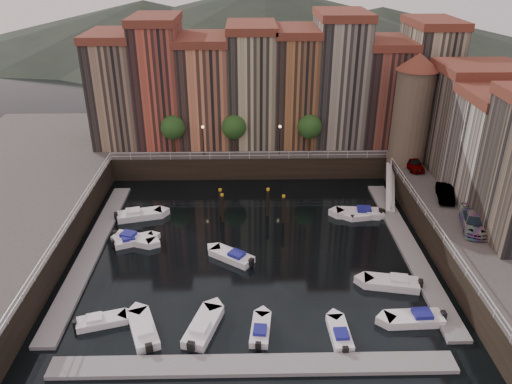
{
  "coord_description": "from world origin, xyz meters",
  "views": [
    {
      "loc": [
        -0.36,
        -44.31,
        27.92
      ],
      "look_at": [
        0.62,
        4.0,
        4.08
      ],
      "focal_mm": 35.0,
      "sensor_mm": 36.0,
      "label": 1
    }
  ],
  "objects_px": {
    "corner_tower": "(413,108)",
    "car_a": "(413,164)",
    "car_b": "(445,194)",
    "car_c": "(473,223)",
    "gangway": "(391,185)",
    "boat_left_2": "(133,239)",
    "boat_left_0": "(100,321)",
    "mooring_pilings": "(248,206)",
    "boat_left_3": "(133,240)"
  },
  "relations": [
    {
      "from": "car_c",
      "to": "car_a",
      "type": "bearing_deg",
      "value": 109.66
    },
    {
      "from": "gangway",
      "to": "car_c",
      "type": "height_order",
      "value": "car_c"
    },
    {
      "from": "boat_left_0",
      "to": "boat_left_2",
      "type": "height_order",
      "value": "boat_left_2"
    },
    {
      "from": "boat_left_2",
      "to": "boat_left_3",
      "type": "distance_m",
      "value": 0.26
    },
    {
      "from": "mooring_pilings",
      "to": "car_a",
      "type": "relative_size",
      "value": 1.73
    },
    {
      "from": "mooring_pilings",
      "to": "car_a",
      "type": "distance_m",
      "value": 21.73
    },
    {
      "from": "corner_tower",
      "to": "boat_left_0",
      "type": "relative_size",
      "value": 3.19
    },
    {
      "from": "car_b",
      "to": "car_c",
      "type": "distance_m",
      "value": 6.48
    },
    {
      "from": "mooring_pilings",
      "to": "car_a",
      "type": "height_order",
      "value": "car_a"
    },
    {
      "from": "car_c",
      "to": "boat_left_0",
      "type": "bearing_deg",
      "value": -150.12
    },
    {
      "from": "car_b",
      "to": "mooring_pilings",
      "type": "bearing_deg",
      "value": -171.59
    },
    {
      "from": "boat_left_0",
      "to": "car_c",
      "type": "xyz_separation_m",
      "value": [
        34.16,
        9.48,
        3.44
      ]
    },
    {
      "from": "boat_left_2",
      "to": "car_a",
      "type": "height_order",
      "value": "car_a"
    },
    {
      "from": "boat_left_3",
      "to": "car_c",
      "type": "relative_size",
      "value": 0.82
    },
    {
      "from": "boat_left_3",
      "to": "gangway",
      "type": "bearing_deg",
      "value": -3.46
    },
    {
      "from": "mooring_pilings",
      "to": "car_b",
      "type": "distance_m",
      "value": 21.59
    },
    {
      "from": "mooring_pilings",
      "to": "boat_left_3",
      "type": "xyz_separation_m",
      "value": [
        -12.13,
        -4.95,
        -1.32
      ]
    },
    {
      "from": "corner_tower",
      "to": "boat_left_3",
      "type": "height_order",
      "value": "corner_tower"
    },
    {
      "from": "boat_left_0",
      "to": "car_b",
      "type": "bearing_deg",
      "value": 9.38
    },
    {
      "from": "car_a",
      "to": "car_c",
      "type": "bearing_deg",
      "value": -88.39
    },
    {
      "from": "car_a",
      "to": "car_c",
      "type": "xyz_separation_m",
      "value": [
        1.37,
        -14.83,
        0.04
      ]
    },
    {
      "from": "gangway",
      "to": "car_a",
      "type": "distance_m",
      "value": 4.3
    },
    {
      "from": "gangway",
      "to": "boat_left_2",
      "type": "xyz_separation_m",
      "value": [
        -29.47,
        -9.35,
        -1.55
      ]
    },
    {
      "from": "boat_left_2",
      "to": "boat_left_3",
      "type": "xyz_separation_m",
      "value": [
        0.04,
        -0.25,
        -0.04
      ]
    },
    {
      "from": "mooring_pilings",
      "to": "car_c",
      "type": "bearing_deg",
      "value": -19.97
    },
    {
      "from": "boat_left_3",
      "to": "boat_left_0",
      "type": "bearing_deg",
      "value": -112.25
    },
    {
      "from": "boat_left_0",
      "to": "boat_left_2",
      "type": "relative_size",
      "value": 0.89
    },
    {
      "from": "boat_left_0",
      "to": "boat_left_3",
      "type": "height_order",
      "value": "boat_left_3"
    },
    {
      "from": "boat_left_2",
      "to": "boat_left_3",
      "type": "relative_size",
      "value": 1.11
    },
    {
      "from": "boat_left_2",
      "to": "car_c",
      "type": "xyz_separation_m",
      "value": [
        34.05,
        -3.25,
        3.4
      ]
    },
    {
      "from": "boat_left_3",
      "to": "corner_tower",
      "type": "bearing_deg",
      "value": 2.04
    },
    {
      "from": "boat_left_2",
      "to": "car_c",
      "type": "relative_size",
      "value": 0.92
    },
    {
      "from": "boat_left_2",
      "to": "mooring_pilings",
      "type": "bearing_deg",
      "value": 40.89
    },
    {
      "from": "corner_tower",
      "to": "boat_left_0",
      "type": "bearing_deg",
      "value": -140.71
    },
    {
      "from": "corner_tower",
      "to": "gangway",
      "type": "relative_size",
      "value": 1.66
    },
    {
      "from": "corner_tower",
      "to": "gangway",
      "type": "bearing_deg",
      "value": -122.8
    },
    {
      "from": "boat_left_0",
      "to": "car_b",
      "type": "relative_size",
      "value": 0.99
    },
    {
      "from": "corner_tower",
      "to": "car_b",
      "type": "height_order",
      "value": "corner_tower"
    },
    {
      "from": "mooring_pilings",
      "to": "car_b",
      "type": "bearing_deg",
      "value": -3.96
    },
    {
      "from": "boat_left_0",
      "to": "car_c",
      "type": "relative_size",
      "value": 0.82
    },
    {
      "from": "boat_left_3",
      "to": "car_b",
      "type": "height_order",
      "value": "car_b"
    },
    {
      "from": "car_a",
      "to": "car_b",
      "type": "xyz_separation_m",
      "value": [
        0.94,
        -8.36,
        -0.01
      ]
    },
    {
      "from": "gangway",
      "to": "mooring_pilings",
      "type": "relative_size",
      "value": 1.12
    },
    {
      "from": "corner_tower",
      "to": "car_a",
      "type": "bearing_deg",
      "value": -82.38
    },
    {
      "from": "car_a",
      "to": "gangway",
      "type": "bearing_deg",
      "value": -148.91
    },
    {
      "from": "boat_left_2",
      "to": "boat_left_0",
      "type": "bearing_deg",
      "value": -70.71
    },
    {
      "from": "car_c",
      "to": "boat_left_2",
      "type": "bearing_deg",
      "value": -171.08
    },
    {
      "from": "boat_left_2",
      "to": "car_a",
      "type": "distance_m",
      "value": 34.83
    },
    {
      "from": "mooring_pilings",
      "to": "boat_left_3",
      "type": "distance_m",
      "value": 13.17
    },
    {
      "from": "corner_tower",
      "to": "car_a",
      "type": "height_order",
      "value": "corner_tower"
    }
  ]
}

